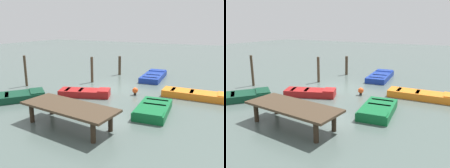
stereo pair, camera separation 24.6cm
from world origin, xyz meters
TOP-DOWN VIEW (x-y plane):
  - ground_plane at (0.00, 0.00)m, footprint 80.00×80.00m
  - dock_segment at (-1.28, 6.14)m, footprint 4.45×1.98m
  - rowboat_orange at (-5.48, -0.64)m, footprint 4.08×1.38m
  - rowboat_blue at (-1.49, -4.34)m, footprint 1.90×3.97m
  - rowboat_dark_green at (3.86, 4.95)m, footprint 3.36×3.73m
  - rowboat_red at (0.68, 2.20)m, footprint 3.27×2.14m
  - rowboat_green at (-3.95, 2.94)m, footprint 1.81×2.97m
  - mooring_piling_near_right at (2.25, -0.94)m, footprint 0.20×0.20m
  - mooring_piling_mid_right at (5.76, 2.25)m, footprint 0.17×0.17m
  - mooring_piling_far_right at (1.67, -4.41)m, footprint 0.24×0.24m
  - marker_buoy at (-1.94, 0.53)m, footprint 0.36×0.36m

SIDE VIEW (x-z plane):
  - ground_plane at x=0.00m, z-range 0.00..0.00m
  - rowboat_orange at x=-5.48m, z-range -0.01..0.45m
  - rowboat_blue at x=-1.49m, z-range -0.01..0.45m
  - rowboat_dark_green at x=3.86m, z-range -0.01..0.45m
  - rowboat_red at x=0.68m, z-range -0.01..0.45m
  - rowboat_green at x=-3.95m, z-range -0.01..0.45m
  - marker_buoy at x=-1.94m, z-range 0.05..0.53m
  - mooring_piling_far_right at x=1.67m, z-range 0.00..1.62m
  - dock_segment at x=-1.28m, z-range 0.35..1.30m
  - mooring_piling_near_right at x=2.25m, z-range 0.00..1.94m
  - mooring_piling_mid_right at x=5.76m, z-range 0.00..2.19m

